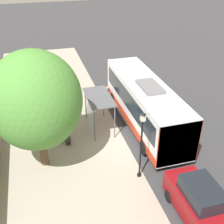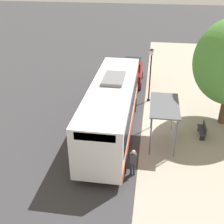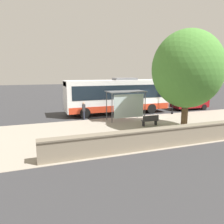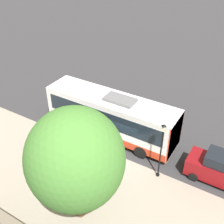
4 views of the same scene
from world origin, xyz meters
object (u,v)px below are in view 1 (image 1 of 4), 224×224
Objects in this scene: street_lamp_near at (141,141)px; bus at (144,103)px; shade_tree at (36,101)px; parked_car_behind_bus at (199,203)px; bus_shelter at (97,102)px; bench at (66,135)px; pedestrian at (107,94)px.

bus is at bearing 66.24° from street_lamp_near.
shade_tree is 9.93m from parked_car_behind_bus.
bus_shelter is 3.16m from bench.
bench is at bearing -133.43° from pedestrian.
bus is 2.45× the size of street_lamp_near.
pedestrian is at bearing 113.41° from bus.
bus reaches higher than parked_car_behind_bus.
bus_shelter is 2.11× the size of pedestrian.
pedestrian reaches higher than bench.
pedestrian is at bearing 48.04° from shade_tree.
bench is 9.84m from parked_car_behind_bus.
parked_car_behind_bus is (1.69, -3.55, -1.55)m from street_lamp_near.
parked_car_behind_bus is at bearing -84.83° from pedestrian.
shade_tree is at bearing -128.51° from bench.
parked_car_behind_bus is (2.86, -9.23, -1.12)m from bus_shelter.
parked_car_behind_bus is (5.33, -8.25, 0.58)m from bench.
street_lamp_near is 4.23m from parked_car_behind_bus.
bus_shelter is (-3.43, 0.53, 0.27)m from bus.
shade_tree reaches higher than bus.
street_lamp_near is at bearing 115.43° from parked_car_behind_bus.
bus is at bearing 86.22° from parked_car_behind_bus.
bus is at bearing 4.32° from bench.
shade_tree is at bearing -161.82° from bus.
pedestrian is 9.28m from street_lamp_near.
bus_shelter reaches higher than parked_car_behind_bus.
bench is (-5.91, -0.45, -1.43)m from bus.
bus_shelter is 5.81m from street_lamp_near.
bus_shelter is 0.82× the size of parked_car_behind_bus.
bus is 8.76m from parked_car_behind_bus.
street_lamp_near is (1.17, -5.67, 0.42)m from bus_shelter.
street_lamp_near reaches higher than bus_shelter.
shade_tree reaches higher than bench.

